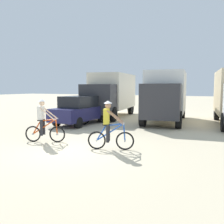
% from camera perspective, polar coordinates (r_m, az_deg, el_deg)
% --- Properties ---
extents(ground_plane, '(120.00, 120.00, 0.00)m').
position_cam_1_polar(ground_plane, '(9.22, -8.98, -8.83)').
color(ground_plane, beige).
extents(box_truck_cream_rv, '(3.27, 7.01, 3.35)m').
position_cam_1_polar(box_truck_cream_rv, '(19.35, -0.17, 4.45)').
color(box_truck_cream_rv, beige).
rests_on(box_truck_cream_rv, ground).
extents(box_truck_white_box, '(3.24, 7.00, 3.35)m').
position_cam_1_polar(box_truck_white_box, '(17.03, 12.34, 4.15)').
color(box_truck_white_box, white).
rests_on(box_truck_white_box, ground).
extents(sedan_parked, '(1.87, 4.25, 1.76)m').
position_cam_1_polar(sedan_parked, '(15.46, -7.44, 0.40)').
color(sedan_parked, '#1E1E4C').
rests_on(sedan_parked, ground).
extents(cyclist_orange_shirt, '(1.64, 0.75, 1.82)m').
position_cam_1_polar(cyclist_orange_shirt, '(10.77, -15.52, -2.28)').
color(cyclist_orange_shirt, black).
rests_on(cyclist_orange_shirt, ground).
extents(cyclist_cowboy_hat, '(1.64, 0.74, 1.82)m').
position_cam_1_polar(cyclist_cowboy_hat, '(9.12, -0.66, -3.49)').
color(cyclist_cowboy_hat, black).
rests_on(cyclist_cowboy_hat, ground).
extents(bicycle_spare, '(1.56, 0.88, 0.97)m').
position_cam_1_polar(bicycle_spare, '(15.38, -8.44, -1.46)').
color(bicycle_spare, black).
rests_on(bicycle_spare, ground).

